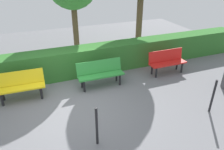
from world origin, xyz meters
TOP-DOWN VIEW (x-y plane):
  - ground_plane at (0.00, 0.00)m, footprint 17.28×17.28m
  - bench_red at (-3.74, -0.85)m, footprint 1.42×0.46m
  - bench_green at (-1.13, -0.85)m, footprint 1.54×0.48m
  - bench_yellow at (1.34, -0.96)m, footprint 1.40×0.51m
  - hedge_row at (-1.13, -1.93)m, footprint 13.28×0.75m
  - railing_post_near at (-3.50, 1.65)m, footprint 0.06×0.06m
  - railing_post_mid at (-0.21, 1.65)m, footprint 0.06×0.06m

SIDE VIEW (x-z plane):
  - ground_plane at x=0.00m, z-range 0.00..0.00m
  - bench_yellow at x=1.34m, z-range 0.05..0.91m
  - bench_red at x=-3.74m, z-range 0.05..0.91m
  - bench_green at x=-1.13m, z-range 0.05..0.91m
  - railing_post_near at x=-3.50m, z-range 0.00..1.00m
  - railing_post_mid at x=-0.21m, z-range 0.00..1.00m
  - hedge_row at x=-1.13m, z-range 0.00..1.01m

